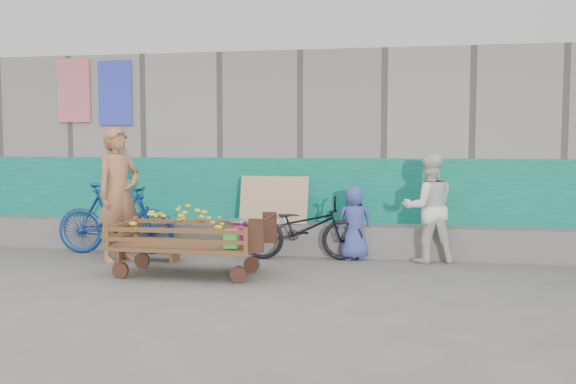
% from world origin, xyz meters
% --- Properties ---
extents(ground, '(80.00, 80.00, 0.00)m').
position_xyz_m(ground, '(0.00, 0.00, 0.00)').
color(ground, '#5D5C55').
rests_on(ground, ground).
extents(building_wall, '(12.00, 3.50, 3.00)m').
position_xyz_m(building_wall, '(-0.00, 4.05, 1.47)').
color(building_wall, gray).
rests_on(building_wall, ground).
extents(banana_cart, '(1.93, 0.88, 0.82)m').
position_xyz_m(banana_cart, '(-0.48, 0.60, 0.56)').
color(banana_cart, brown).
rests_on(banana_cart, ground).
extents(bench, '(0.98, 0.29, 0.24)m').
position_xyz_m(bench, '(-1.33, 1.43, 0.18)').
color(bench, brown).
rests_on(bench, ground).
extents(vendor_man, '(0.71, 0.80, 1.84)m').
position_xyz_m(vendor_man, '(-1.68, 1.32, 0.92)').
color(vendor_man, '#A06A44').
rests_on(vendor_man, ground).
extents(woman, '(0.85, 0.74, 1.49)m').
position_xyz_m(woman, '(2.49, 2.02, 0.75)').
color(woman, white).
rests_on(woman, ground).
extents(child, '(0.57, 0.45, 1.03)m').
position_xyz_m(child, '(1.49, 2.03, 0.52)').
color(child, '#3F4B9C').
rests_on(child, ground).
extents(bicycle_dark, '(1.73, 0.78, 0.88)m').
position_xyz_m(bicycle_dark, '(0.78, 1.90, 0.44)').
color(bicycle_dark, black).
rests_on(bicycle_dark, ground).
extents(bicycle_blue, '(1.77, 0.68, 1.04)m').
position_xyz_m(bicycle_blue, '(-1.99, 1.85, 0.52)').
color(bicycle_blue, navy).
rests_on(bicycle_blue, ground).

